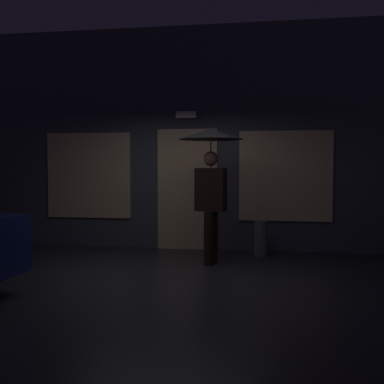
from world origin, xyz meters
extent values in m
plane|color=#26262B|center=(0.00, 0.00, 0.00)|extent=(18.00, 18.00, 0.00)
cube|color=#4C4C56|center=(0.00, 2.35, 2.03)|extent=(10.74, 0.30, 4.07)
cube|color=#F9D199|center=(0.00, 2.18, 1.10)|extent=(1.10, 0.04, 2.20)
cube|color=#F9D199|center=(-1.89, 2.18, 1.35)|extent=(1.63, 0.04, 1.60)
cube|color=#F9D199|center=(1.76, 2.18, 1.35)|extent=(1.63, 0.04, 1.60)
cube|color=white|center=(0.00, 2.10, 2.45)|extent=(0.36, 0.16, 0.12)
cylinder|color=black|center=(0.61, 1.02, 0.41)|extent=(0.15, 0.15, 0.83)
cylinder|color=black|center=(0.57, 0.82, 0.41)|extent=(0.15, 0.15, 0.83)
cube|color=black|center=(0.59, 0.92, 1.16)|extent=(0.50, 0.32, 0.67)
cube|color=silver|center=(0.57, 1.05, 1.16)|extent=(0.14, 0.05, 0.53)
cube|color=#B28C19|center=(0.57, 1.05, 1.14)|extent=(0.05, 0.03, 0.43)
sphere|color=tan|center=(0.59, 0.92, 1.64)|extent=(0.23, 0.23, 0.23)
cylinder|color=slate|center=(0.59, 0.92, 1.65)|extent=(0.02, 0.02, 0.91)
cone|color=black|center=(0.59, 0.92, 2.02)|extent=(1.00, 1.00, 0.16)
cylinder|color=slate|center=(1.35, 1.69, 0.30)|extent=(0.22, 0.22, 0.60)
camera|label=1|loc=(1.50, -6.43, 1.51)|focal=44.77mm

